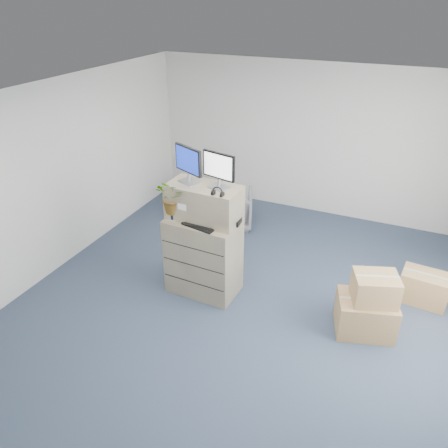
{
  "coord_description": "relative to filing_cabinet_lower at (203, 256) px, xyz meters",
  "views": [
    {
      "loc": [
        1.72,
        -4.29,
        3.9
      ],
      "look_at": [
        -0.37,
        0.4,
        1.1
      ],
      "focal_mm": 35.0,
      "sensor_mm": 36.0,
      "label": 1
    }
  ],
  "objects": [
    {
      "name": "ground",
      "position": [
        0.65,
        -0.31,
        -0.57
      ],
      "size": [
        7.0,
        7.0,
        0.0
      ],
      "primitive_type": "plane",
      "color": "#2A364C",
      "rests_on": "ground"
    },
    {
      "name": "wall_back",
      "position": [
        0.65,
        3.2,
        0.83
      ],
      "size": [
        6.0,
        0.02,
        2.8
      ],
      "primitive_type": "cube",
      "color": "silver",
      "rests_on": "ground"
    },
    {
      "name": "filing_cabinet_lower",
      "position": [
        0.0,
        0.0,
        0.0
      ],
      "size": [
        1.0,
        0.63,
        1.14
      ],
      "primitive_type": "cube",
      "rotation": [
        0.0,
        0.0,
        -0.04
      ],
      "color": "gray",
      "rests_on": "ground"
    },
    {
      "name": "filing_cabinet_upper",
      "position": [
        0.0,
        0.05,
        0.81
      ],
      "size": [
        0.99,
        0.53,
        0.49
      ],
      "primitive_type": "cube",
      "rotation": [
        0.0,
        0.0,
        -0.04
      ],
      "color": "gray",
      "rests_on": "filing_cabinet_lower"
    },
    {
      "name": "monitor_left",
      "position": [
        -0.22,
        0.08,
        1.33
      ],
      "size": [
        0.47,
        0.28,
        0.49
      ],
      "rotation": [
        0.0,
        0.0,
        -0.42
      ],
      "color": "#99999E",
      "rests_on": "filing_cabinet_upper"
    },
    {
      "name": "monitor_right",
      "position": [
        0.21,
        0.07,
        1.32
      ],
      "size": [
        0.48,
        0.24,
        0.47
      ],
      "rotation": [
        0.0,
        0.0,
        -0.23
      ],
      "color": "#99999E",
      "rests_on": "filing_cabinet_upper"
    },
    {
      "name": "headphones",
      "position": [
        0.29,
        -0.14,
        1.1
      ],
      "size": [
        0.15,
        0.02,
        0.15
      ],
      "primitive_type": "torus",
      "rotation": [
        1.57,
        0.0,
        -0.04
      ],
      "color": "black",
      "rests_on": "filing_cabinet_upper"
    },
    {
      "name": "keyboard",
      "position": [
        0.04,
        -0.16,
        0.58
      ],
      "size": [
        0.5,
        0.29,
        0.02
      ],
      "primitive_type": "cube",
      "rotation": [
        0.0,
        0.0,
        -0.2
      ],
      "color": "black",
      "rests_on": "filing_cabinet_lower"
    },
    {
      "name": "mouse",
      "position": [
        0.29,
        -0.09,
        0.59
      ],
      "size": [
        0.13,
        0.1,
        0.04
      ],
      "primitive_type": "ellipsoid",
      "rotation": [
        0.0,
        0.0,
        0.28
      ],
      "color": "silver",
      "rests_on": "filing_cabinet_lower"
    },
    {
      "name": "water_bottle",
      "position": [
        0.06,
        0.03,
        0.7
      ],
      "size": [
        0.07,
        0.07,
        0.26
      ],
      "primitive_type": "cylinder",
      "color": "gray",
      "rests_on": "filing_cabinet_lower"
    },
    {
      "name": "phone_dock",
      "position": [
        -0.04,
        0.0,
        0.61
      ],
      "size": [
        0.06,
        0.05,
        0.14
      ],
      "rotation": [
        0.0,
        0.0,
        -0.04
      ],
      "color": "silver",
      "rests_on": "filing_cabinet_lower"
    },
    {
      "name": "external_drive",
      "position": [
        0.39,
        0.09,
        0.6
      ],
      "size": [
        0.25,
        0.19,
        0.07
      ],
      "primitive_type": "cube",
      "rotation": [
        0.0,
        0.0,
        0.07
      ],
      "color": "black",
      "rests_on": "filing_cabinet_lower"
    },
    {
      "name": "tissue_box",
      "position": [
        0.36,
        0.12,
        0.68
      ],
      "size": [
        0.24,
        0.15,
        0.09
      ],
      "primitive_type": "cube",
      "rotation": [
        0.0,
        0.0,
        -0.14
      ],
      "color": "#43A0E4",
      "rests_on": "external_drive"
    },
    {
      "name": "potted_plant",
      "position": [
        -0.37,
        -0.09,
        0.83
      ],
      "size": [
        0.53,
        0.57,
        0.46
      ],
      "rotation": [
        0.0,
        0.0,
        -0.04
      ],
      "color": "#99B18E",
      "rests_on": "filing_cabinet_lower"
    },
    {
      "name": "office_chair",
      "position": [
        -0.41,
        1.98,
        -0.2
      ],
      "size": [
        0.92,
        0.89,
        0.74
      ],
      "primitive_type": "imported",
      "rotation": [
        0.0,
        0.0,
        3.52
      ],
      "color": "slate",
      "rests_on": "ground"
    },
    {
      "name": "cardboard_boxes",
      "position": [
        2.4,
        0.3,
        -0.25
      ],
      "size": [
        1.41,
        1.54,
        0.85
      ],
      "color": "#A0724D",
      "rests_on": "ground"
    }
  ]
}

